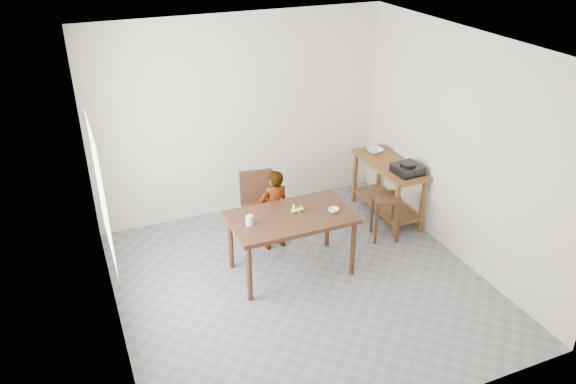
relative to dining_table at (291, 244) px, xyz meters
name	(u,v)px	position (x,y,z in m)	size (l,w,h in m)	color
floor	(302,286)	(0.00, -0.30, -0.40)	(4.00, 4.00, 0.04)	slate
ceiling	(305,45)	(0.00, -0.30, 2.35)	(4.00, 4.00, 0.04)	white
wall_back	(241,117)	(0.00, 1.72, 0.98)	(4.00, 0.04, 2.70)	silver
wall_front	(415,290)	(0.00, -2.32, 0.98)	(4.00, 0.04, 2.70)	silver
wall_left	(100,217)	(-2.02, -0.30, 0.98)	(0.04, 4.00, 2.70)	silver
wall_right	(462,149)	(2.02, -0.30, 0.98)	(0.04, 4.00, 2.70)	silver
window_pane	(101,192)	(-1.97, -0.10, 1.12)	(0.02, 1.10, 1.30)	white
dining_table	(291,244)	(0.00, 0.00, 0.00)	(1.40, 0.80, 0.75)	#402416
prep_counter	(387,190)	(1.72, 0.70, 0.03)	(0.50, 1.20, 0.80)	brown
child	(274,210)	(0.01, 0.56, 0.16)	(0.39, 0.25, 1.06)	silver
dining_chair	(260,208)	(-0.09, 0.82, 0.07)	(0.43, 0.43, 0.88)	#402416
stool	(385,217)	(1.40, 0.21, -0.08)	(0.34, 0.34, 0.60)	#402416
glass_tumbler	(250,220)	(-0.50, 0.00, 0.43)	(0.08, 0.08, 0.11)	silver
small_bowl	(333,210)	(0.48, -0.11, 0.39)	(0.13, 0.13, 0.04)	white
banana	(297,210)	(0.09, 0.05, 0.40)	(0.16, 0.11, 0.06)	#F2CE54
serving_bowl	(375,151)	(1.72, 1.08, 0.45)	(0.22, 0.22, 0.05)	white
gas_burner	(408,169)	(1.76, 0.34, 0.48)	(0.33, 0.33, 0.11)	black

